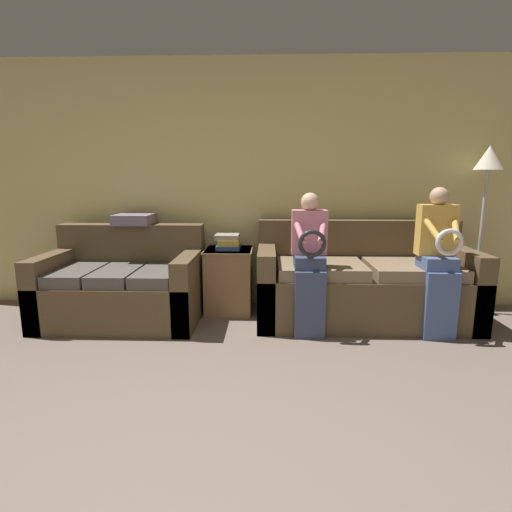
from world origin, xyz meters
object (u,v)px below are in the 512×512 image
book_stack (228,242)px  floor_lamp (487,178)px  child_right_seated (439,256)px  throw_pillow (134,219)px  couch_main (362,285)px  side_shelf (229,279)px  child_left_seated (310,258)px  couch_side (124,287)px

book_stack → floor_lamp: floor_lamp is taller
child_right_seated → throw_pillow: size_ratio=3.49×
couch_main → throw_pillow: 2.35m
side_shelf → book_stack: 0.39m
book_stack → side_shelf: bearing=54.7°
side_shelf → throw_pillow: bearing=179.3°
couch_main → child_left_seated: child_left_seated is taller
child_left_seated → couch_main: bearing=34.1°
throw_pillow → side_shelf: bearing=-0.7°
book_stack → throw_pillow: (-0.95, 0.01, 0.23)m
throw_pillow → child_left_seated: bearing=-19.0°
child_left_seated → floor_lamp: size_ratio=0.74×
child_right_seated → side_shelf: (-1.86, 0.57, -0.36)m
child_left_seated → child_right_seated: (1.10, 0.00, 0.02)m
couch_side → book_stack: 1.10m
child_left_seated → throw_pillow: bearing=161.0°
couch_side → child_left_seated: size_ratio=1.18×
child_right_seated → side_shelf: bearing=162.9°
couch_main → child_right_seated: 0.75m
side_shelf → floor_lamp: (2.51, 0.03, 1.02)m
child_left_seated → throw_pillow: (-1.71, 0.59, 0.27)m
couch_main → couch_side: bearing=-177.8°
couch_side → side_shelf: 1.03m
floor_lamp → child_left_seated: bearing=-160.9°
side_shelf → floor_lamp: floor_lamp is taller
floor_lamp → throw_pillow: bearing=-179.7°
throw_pillow → floor_lamp: bearing=0.3°
couch_side → child_left_seated: bearing=-9.2°
couch_side → floor_lamp: bearing=5.3°
couch_main → throw_pillow: (-2.26, 0.22, 0.60)m
book_stack → couch_main: bearing=-8.8°
child_right_seated → floor_lamp: (0.65, 0.60, 0.65)m
book_stack → floor_lamp: bearing=0.7°
couch_side → couch_main: bearing=2.2°
couch_side → child_right_seated: child_right_seated is taller
child_left_seated → throw_pillow: child_left_seated is taller
couch_side → side_shelf: (0.99, 0.29, 0.01)m
couch_main → throw_pillow: throw_pillow is taller
couch_main → side_shelf: 1.32m
couch_main → book_stack: 1.38m
child_left_seated → floor_lamp: floor_lamp is taller
child_right_seated → book_stack: bearing=163.0°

